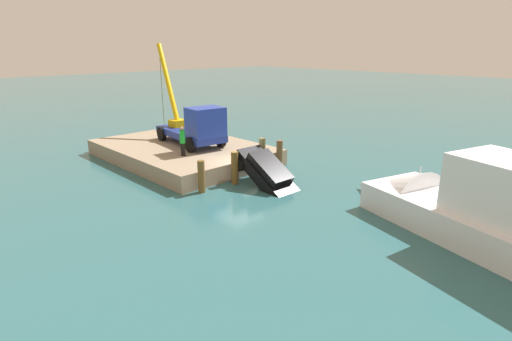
# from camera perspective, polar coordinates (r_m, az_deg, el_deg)

# --- Properties ---
(ground) EXTENTS (200.00, 200.00, 0.00)m
(ground) POSITION_cam_1_polar(r_m,az_deg,el_deg) (24.70, -2.41, -0.99)
(ground) COLOR #2D6066
(dock) EXTENTS (12.17, 8.41, 1.03)m
(dock) POSITION_cam_1_polar(r_m,az_deg,el_deg) (29.11, -10.23, 2.61)
(dock) COLOR gray
(dock) RESTS_ON ground
(crane_truck) EXTENTS (8.98, 3.20, 6.82)m
(crane_truck) POSITION_cam_1_polar(r_m,az_deg,el_deg) (28.27, -8.56, 6.27)
(crane_truck) COLOR navy
(crane_truck) RESTS_ON dock
(dock_worker) EXTENTS (0.34, 0.34, 1.86)m
(dock_worker) POSITION_cam_1_polar(r_m,az_deg,el_deg) (25.80, -10.26, 4.11)
(dock_worker) COLOR black
(dock_worker) RESTS_ON dock
(salvaged_car) EXTENTS (4.28, 2.04, 2.94)m
(salvaged_car) POSITION_cam_1_polar(r_m,az_deg,el_deg) (22.89, 1.89, -0.67)
(salvaged_car) COLOR black
(salvaged_car) RESTS_ON ground
(moored_yacht) EXTENTS (14.88, 7.56, 6.43)m
(moored_yacht) POSITION_cam_1_polar(r_m,az_deg,el_deg) (19.39, 27.22, -5.93)
(moored_yacht) COLOR white
(moored_yacht) RESTS_ON ground
(piling_near) EXTENTS (0.39, 0.39, 1.79)m
(piling_near) POSITION_cam_1_polar(r_m,az_deg,el_deg) (22.15, -7.66, -0.85)
(piling_near) COLOR brown
(piling_near) RESTS_ON ground
(piling_mid) EXTENTS (0.41, 0.41, 1.91)m
(piling_mid) POSITION_cam_1_polar(r_m,az_deg,el_deg) (23.33, -2.99, 0.36)
(piling_mid) COLOR brown
(piling_mid) RESTS_ON ground
(piling_far) EXTENTS (0.40, 0.40, 2.37)m
(piling_far) POSITION_cam_1_polar(r_m,az_deg,el_deg) (24.69, 0.87, 1.89)
(piling_far) COLOR brown
(piling_far) RESTS_ON ground
(piling_end) EXTENTS (0.40, 0.40, 1.85)m
(piling_end) POSITION_cam_1_polar(r_m,az_deg,el_deg) (26.32, 3.31, 2.24)
(piling_end) COLOR brown
(piling_end) RESTS_ON ground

